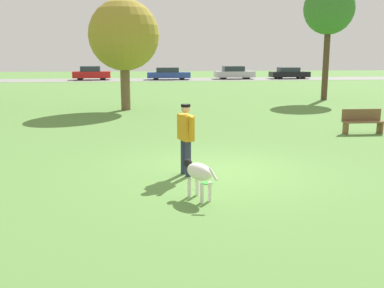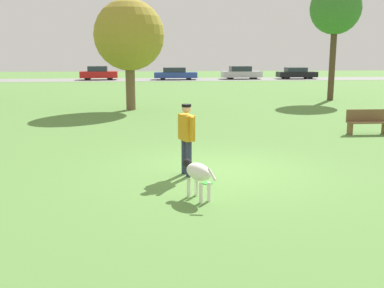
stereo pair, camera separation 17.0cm
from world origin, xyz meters
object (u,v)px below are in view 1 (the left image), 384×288
Objects in this scene: parked_car_silver at (234,73)px; tree_far_right at (329,10)px; frisbee at (207,183)px; parked_car_black at (289,73)px; tree_mid_center at (124,36)px; parked_car_red at (92,73)px; dog at (198,173)px; parked_car_blue at (168,74)px; park_bench at (362,120)px; person at (186,133)px.

tree_far_right is at bearing -88.18° from parked_car_silver.
parked_car_silver is (8.80, 38.86, 0.66)m from frisbee.
parked_car_black reaches higher than frisbee.
parked_car_black is at bearing 56.51° from tree_mid_center.
tree_far_right is 1.73× the size of parked_car_red.
parked_car_red is (-4.22, 25.82, -2.87)m from tree_mid_center.
tree_far_right reaches higher than dog.
frisbee is 13.67m from tree_mid_center.
tree_mid_center is at bearing -163.33° from tree_far_right.
tree_mid_center reaches higher than parked_car_silver.
dog is 0.23× the size of parked_car_black.
park_bench is at bearing -79.83° from parked_car_blue.
parked_car_silver is (-0.73, 22.35, -4.51)m from tree_far_right.
dog is 0.23× the size of parked_car_silver.
parked_car_red is (-15.83, 22.34, -4.48)m from tree_far_right.
dog is 40.30m from parked_car_red.
tree_mid_center reaches higher than parked_car_red.
person is at bearing -103.60° from parked_car_silver.
parked_car_red is at bearing 180.00° from parked_car_silver.
parked_car_silver reaches higher than parked_car_black.
dog is at bearing -16.26° from person.
person is 19.13m from tree_far_right.
parked_car_red is 15.10m from parked_car_silver.
frisbee is at bearing -111.63° from parked_car_black.
parked_car_blue is 1.08× the size of parked_car_black.
parked_car_silver reaches higher than parked_car_blue.
parked_car_black is at bearing 68.96° from frisbee.
parked_car_black is at bearing -2.14° from parked_car_silver.
person reaches higher than parked_car_silver.
parked_car_blue is at bearing 109.79° from tree_far_right.
parked_car_red is 2.75× the size of park_bench.
tree_mid_center is (-2.08, 13.03, 3.55)m from frisbee.
parked_car_silver is 1.00× the size of parked_car_black.
dog is 1.17m from frisbee.
person reaches higher than dog.
parked_car_silver is at bearing 148.08° from person.
tree_mid_center reaches higher than parked_car_blue.
parked_car_red is (-5.90, 38.14, -0.28)m from person.
parked_car_blue is (2.07, 37.63, -0.34)m from person.
frisbee is at bearing -102.81° from parked_car_silver.
park_bench is (12.55, -33.42, -0.24)m from parked_car_red.
tree_mid_center reaches higher than frisbee.
person reaches higher than parked_car_blue.
person is 7.07× the size of frisbee.
person is at bearing -90.89° from parked_car_blue.
parked_car_black is at bearing 139.72° from person.
parked_car_red is 0.92× the size of parked_car_silver.
parked_car_blue is 3.22× the size of park_bench.
park_bench is at bearing -105.12° from parked_car_black.
tree_far_right reaches higher than frisbee.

